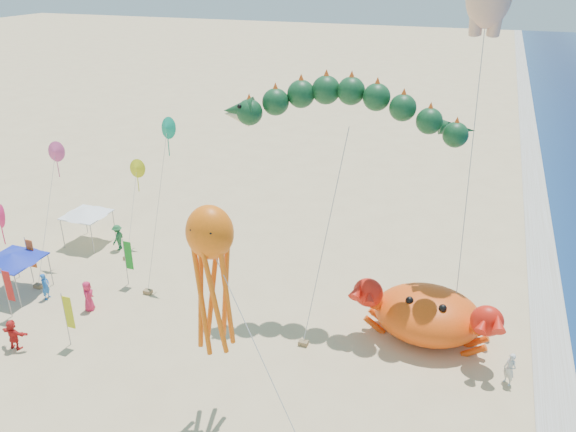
{
  "coord_description": "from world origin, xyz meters",
  "views": [
    {
      "loc": [
        7.05,
        -23.06,
        18.71
      ],
      "look_at": [
        -2.0,
        2.0,
        6.5
      ],
      "focal_mm": 35.0,
      "sensor_mm": 36.0,
      "label": 1
    }
  ],
  "objects_px": {
    "crab_inflatable": "(428,313)",
    "canopy_white": "(86,212)",
    "octopus_kite": "(212,269)",
    "dragon_kite": "(346,115)",
    "canopy_blue": "(12,257)"
  },
  "relations": [
    {
      "from": "octopus_kite",
      "to": "dragon_kite",
      "type": "bearing_deg",
      "value": 73.25
    },
    {
      "from": "crab_inflatable",
      "to": "canopy_white",
      "type": "bearing_deg",
      "value": 172.81
    },
    {
      "from": "crab_inflatable",
      "to": "canopy_blue",
      "type": "xyz_separation_m",
      "value": [
        -24.15,
        -3.91,
        0.96
      ]
    },
    {
      "from": "canopy_blue",
      "to": "canopy_white",
      "type": "relative_size",
      "value": 1.07
    },
    {
      "from": "octopus_kite",
      "to": "crab_inflatable",
      "type": "bearing_deg",
      "value": 46.16
    },
    {
      "from": "canopy_blue",
      "to": "octopus_kite",
      "type": "bearing_deg",
      "value": -15.99
    },
    {
      "from": "canopy_blue",
      "to": "canopy_white",
      "type": "xyz_separation_m",
      "value": [
        -0.11,
        6.96,
        -0.0
      ]
    },
    {
      "from": "dragon_kite",
      "to": "canopy_blue",
      "type": "distance_m",
      "value": 21.59
    },
    {
      "from": "crab_inflatable",
      "to": "octopus_kite",
      "type": "xyz_separation_m",
      "value": [
        -8.15,
        -8.49,
        5.77
      ]
    },
    {
      "from": "crab_inflatable",
      "to": "dragon_kite",
      "type": "bearing_deg",
      "value": 167.1
    },
    {
      "from": "crab_inflatable",
      "to": "octopus_kite",
      "type": "distance_m",
      "value": 13.11
    },
    {
      "from": "octopus_kite",
      "to": "canopy_blue",
      "type": "xyz_separation_m",
      "value": [
        -16.0,
        4.58,
        -4.81
      ]
    },
    {
      "from": "crab_inflatable",
      "to": "canopy_blue",
      "type": "relative_size",
      "value": 2.37
    },
    {
      "from": "dragon_kite",
      "to": "canopy_white",
      "type": "xyz_separation_m",
      "value": [
        -19.02,
        1.86,
        -9.08
      ]
    },
    {
      "from": "dragon_kite",
      "to": "canopy_white",
      "type": "relative_size",
      "value": 4.25
    }
  ]
}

